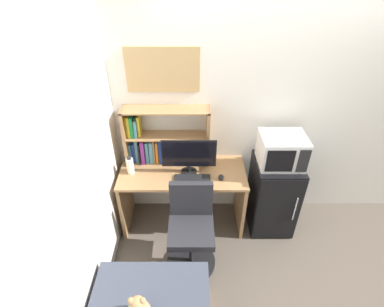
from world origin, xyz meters
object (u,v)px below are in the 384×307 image
keyboard (192,179)px  desk_chair (191,232)px  water_bottle (130,166)px  hutch_bookshelf (154,138)px  monitor (189,155)px  mini_fridge (273,195)px  computer_mouse (221,177)px  wall_corkboard (163,70)px  microwave (282,150)px

keyboard → desk_chair: 0.52m
water_bottle → hutch_bookshelf: bearing=42.6°
monitor → mini_fridge: bearing=0.1°
computer_mouse → hutch_bookshelf: bearing=155.9°
mini_fridge → wall_corkboard: size_ratio=1.24×
hutch_bookshelf → keyboard: hutch_bookshelf is taller
microwave → desk_chair: microwave is taller
mini_fridge → microwave: size_ratio=1.97×
keyboard → microwave: (0.89, 0.12, 0.27)m
water_bottle → mini_fridge: (1.53, 0.01, -0.41)m
wall_corkboard → hutch_bookshelf: bearing=-144.9°
microwave → wall_corkboard: wall_corkboard is taller
desk_chair → microwave: bearing=29.3°
hutch_bookshelf → monitor: bearing=-29.6°
water_bottle → wall_corkboard: bearing=40.2°
computer_mouse → water_bottle: water_bottle is taller
computer_mouse → desk_chair: desk_chair is taller
keyboard → wall_corkboard: bearing=124.2°
monitor → computer_mouse: monitor is taller
keyboard → desk_chair: (-0.01, -0.39, -0.35)m
mini_fridge → desk_chair: (-0.90, -0.50, -0.02)m
hutch_bookshelf → wall_corkboard: (0.12, 0.09, 0.70)m
hutch_bookshelf → mini_fridge: 1.45m
hutch_bookshelf → keyboard: size_ratio=2.40×
hutch_bookshelf → mini_fridge: (1.30, -0.21, -0.61)m
hutch_bookshelf → keyboard: (0.40, -0.33, -0.29)m
mini_fridge → monitor: bearing=-179.9°
monitor → computer_mouse: bearing=-17.1°
hutch_bookshelf → monitor: (0.37, -0.21, -0.08)m
mini_fridge → keyboard: bearing=-172.6°
hutch_bookshelf → monitor: size_ratio=1.60×
water_bottle → monitor: bearing=0.6°
monitor → wall_corkboard: 0.86m
hutch_bookshelf → desk_chair: hutch_bookshelf is taller
wall_corkboard → keyboard: bearing=-55.8°
computer_mouse → water_bottle: 0.94m
mini_fridge → desk_chair: 1.04m
computer_mouse → desk_chair: 0.62m
hutch_bookshelf → wall_corkboard: bearing=35.1°
mini_fridge → desk_chair: size_ratio=0.95×
desk_chair → monitor: bearing=92.6°
keyboard → hutch_bookshelf: bearing=141.1°
hutch_bookshelf → desk_chair: bearing=-61.2°
water_bottle → mini_fridge: 1.59m
hutch_bookshelf → microwave: hutch_bookshelf is taller
mini_fridge → microwave: bearing=89.9°
computer_mouse → wall_corkboard: size_ratio=0.13×
monitor → computer_mouse: (0.33, -0.10, -0.20)m
monitor → wall_corkboard: wall_corkboard is taller
hutch_bookshelf → computer_mouse: 0.81m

